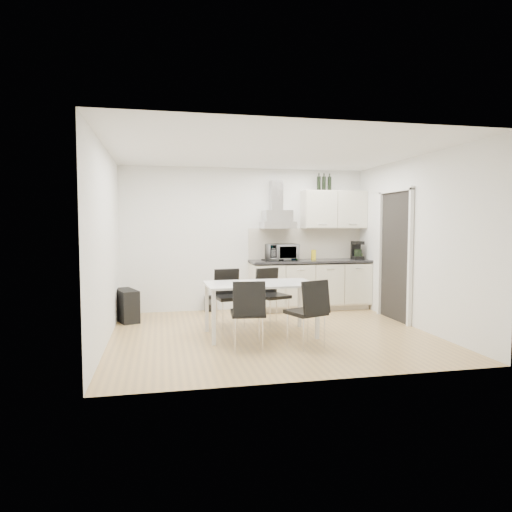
% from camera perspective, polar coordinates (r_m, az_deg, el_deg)
% --- Properties ---
extents(ground, '(4.50, 4.50, 0.00)m').
position_cam_1_polar(ground, '(6.66, 1.92, -9.72)').
color(ground, tan).
rests_on(ground, ground).
extents(wall_back, '(4.50, 0.10, 2.60)m').
position_cam_1_polar(wall_back, '(8.43, -1.30, 2.11)').
color(wall_back, white).
rests_on(wall_back, ground).
extents(wall_front, '(4.50, 0.10, 2.60)m').
position_cam_1_polar(wall_front, '(4.56, 7.95, 0.46)').
color(wall_front, white).
rests_on(wall_front, ground).
extents(wall_left, '(0.10, 4.00, 2.60)m').
position_cam_1_polar(wall_left, '(6.33, -18.26, 1.28)').
color(wall_left, white).
rests_on(wall_left, ground).
extents(wall_right, '(0.10, 4.00, 2.60)m').
position_cam_1_polar(wall_right, '(7.34, 19.27, 1.60)').
color(wall_right, white).
rests_on(wall_right, ground).
extents(ceiling, '(4.50, 4.50, 0.00)m').
position_cam_1_polar(ceiling, '(6.55, 1.97, 12.97)').
color(ceiling, white).
rests_on(ceiling, wall_back).
extents(doorway, '(0.08, 1.04, 2.10)m').
position_cam_1_polar(doorway, '(7.81, 16.89, -0.05)').
color(doorway, white).
rests_on(doorway, ground).
extents(kitchenette, '(2.22, 0.64, 2.52)m').
position_cam_1_polar(kitchenette, '(8.50, 6.94, -1.08)').
color(kitchenette, beige).
rests_on(kitchenette, ground).
extents(dining_table, '(1.54, 0.90, 0.75)m').
position_cam_1_polar(dining_table, '(6.46, 0.53, -4.01)').
color(dining_table, white).
rests_on(dining_table, ground).
extents(chair_far_left, '(0.51, 0.56, 0.88)m').
position_cam_1_polar(chair_far_left, '(7.05, -3.24, -5.30)').
color(chair_far_left, black).
rests_on(chair_far_left, ground).
extents(chair_far_right, '(0.58, 0.62, 0.88)m').
position_cam_1_polar(chair_far_right, '(7.19, 2.18, -5.12)').
color(chair_far_right, black).
rests_on(chair_far_right, ground).
extents(chair_near_left, '(0.48, 0.54, 0.88)m').
position_cam_1_polar(chair_near_left, '(5.83, -1.05, -7.26)').
color(chair_near_left, black).
rests_on(chair_near_left, ground).
extents(chair_near_right, '(0.59, 0.62, 0.88)m').
position_cam_1_polar(chair_near_right, '(5.92, 6.25, -7.12)').
color(chair_near_right, black).
rests_on(chair_near_right, ground).
extents(guitar_amp, '(0.47, 0.67, 0.52)m').
position_cam_1_polar(guitar_amp, '(7.75, -15.88, -5.95)').
color(guitar_amp, black).
rests_on(guitar_amp, ground).
extents(floor_speaker, '(0.19, 0.17, 0.28)m').
position_cam_1_polar(floor_speaker, '(8.35, -5.85, -5.93)').
color(floor_speaker, black).
rests_on(floor_speaker, ground).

